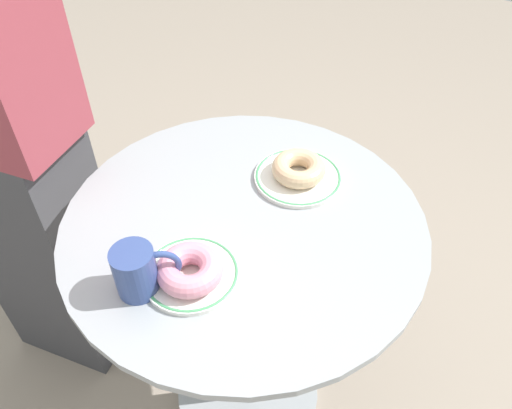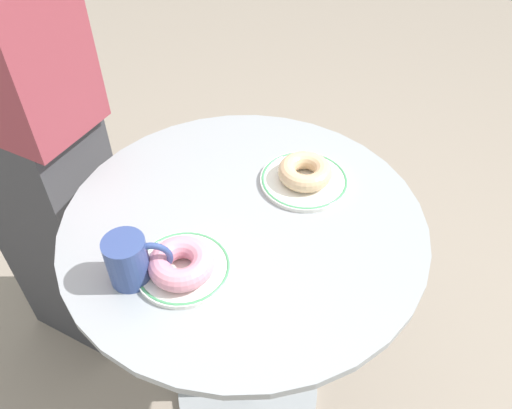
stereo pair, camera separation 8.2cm
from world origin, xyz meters
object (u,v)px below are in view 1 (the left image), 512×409
Objects in this scene: cafe_table at (246,295)px; person_figure at (1,142)px; donut_pink_frosted at (191,270)px; donut_glazed at (299,168)px; plate_right at (298,177)px; plate_left at (191,274)px; coffee_mug at (138,271)px.

person_figure reaches higher than cafe_table.
cafe_table is 0.68m from person_figure.
donut_pink_frosted reaches higher than donut_glazed.
plate_left is at bearing 173.18° from plate_right.
cafe_table is 4.29× the size of plate_left.
donut_pink_frosted is 1.03× the size of donut_glazed.
donut_pink_frosted is at bearing 174.73° from donut_glazed.
plate_right is 0.03m from donut_glazed.
donut_glazed is 0.70m from person_figure.
plate_right is (0.17, -0.03, 0.27)m from cafe_table.
coffee_mug is (-0.06, 0.07, 0.02)m from donut_pink_frosted.
plate_left is 0.92× the size of plate_right.
person_figure reaches higher than coffee_mug.
plate_right is 1.64× the size of donut_glazed.
plate_right is at bearing -66.13° from person_figure.
person_figure is at bearing 113.87° from donut_glazed.
plate_left is 1.51× the size of donut_glazed.
plate_left is at bearing 177.77° from cafe_table.
plate_left is 1.47× the size of donut_pink_frosted.
donut_pink_frosted is at bearing -96.84° from person_figure.
plate_left is 0.60m from person_figure.
plate_right is at bearing -5.27° from donut_pink_frosted.
donut_glazed is 0.43m from coffee_mug.
plate_left is 0.35m from donut_glazed.
cafe_table is 3.95× the size of plate_right.
donut_glazed is (0.35, -0.04, 0.03)m from plate_left.
person_figure is at bearing 83.16° from donut_pink_frosted.
plate_right is 0.43m from coffee_mug.
plate_left and plate_right have the same top height.
person_figure is at bearing 83.92° from plate_left.
coffee_mug is at bearing -103.89° from person_figure.
donut_pink_frosted is (-0.35, 0.03, 0.03)m from plate_right.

